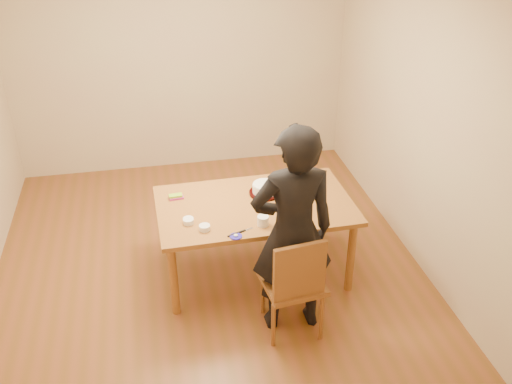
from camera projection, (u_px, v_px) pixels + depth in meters
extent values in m
cube|color=brown|center=(209.00, 268.00, 5.48)|extent=(4.00, 4.50, 0.00)
cube|color=tan|center=(180.00, 61.00, 6.72)|extent=(4.00, 0.00, 2.70)
cube|color=tan|center=(423.00, 121.00, 5.15)|extent=(0.00, 4.50, 2.70)
cube|color=brown|center=(255.00, 206.00, 5.07)|extent=(1.75, 1.07, 0.04)
cube|color=brown|center=(292.00, 283.00, 4.58)|extent=(0.51, 0.51, 0.04)
cylinder|color=red|center=(265.00, 193.00, 5.21)|extent=(0.29, 0.29, 0.02)
cylinder|color=white|center=(265.00, 188.00, 5.19)|extent=(0.23, 0.23, 0.07)
ellipsoid|color=white|center=(265.00, 184.00, 5.16)|extent=(0.22, 0.22, 0.03)
cylinder|color=white|center=(263.00, 221.00, 4.74)|extent=(0.10, 0.10, 0.09)
cylinder|color=#251BB1|center=(236.00, 236.00, 4.61)|extent=(0.10, 0.10, 0.01)
ellipsoid|color=white|center=(236.00, 235.00, 4.61)|extent=(0.04, 0.04, 0.02)
cylinder|color=white|center=(205.00, 228.00, 4.69)|extent=(0.09, 0.09, 0.04)
cylinder|color=white|center=(188.00, 220.00, 4.79)|extent=(0.09, 0.09, 0.04)
cylinder|color=white|center=(188.00, 221.00, 4.77)|extent=(0.09, 0.09, 0.04)
cube|color=#EA377F|center=(176.00, 198.00, 5.13)|extent=(0.13, 0.08, 0.02)
cube|color=green|center=(176.00, 196.00, 5.13)|extent=(0.12, 0.07, 0.02)
cube|color=black|center=(237.00, 233.00, 4.65)|extent=(0.16, 0.08, 0.01)
imported|color=black|center=(293.00, 232.00, 4.39)|extent=(0.66, 0.44, 1.82)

